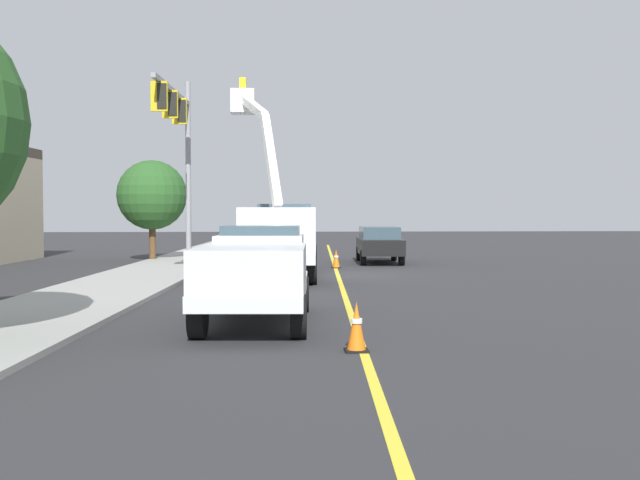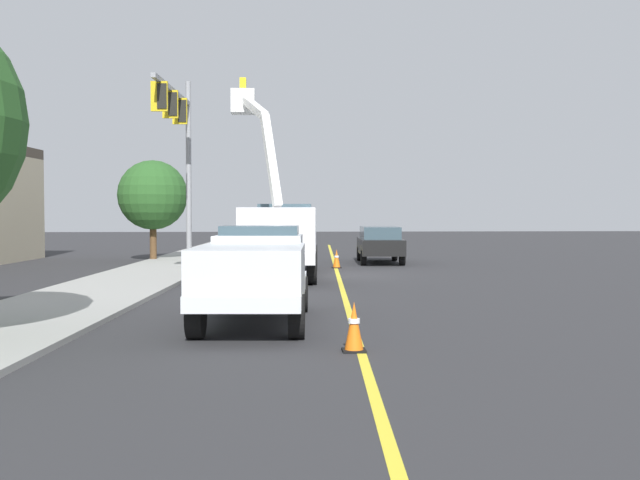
{
  "view_description": "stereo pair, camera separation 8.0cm",
  "coord_description": "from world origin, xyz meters",
  "px_view_note": "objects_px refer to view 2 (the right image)",
  "views": [
    {
      "loc": [
        -27.17,
        2.4,
        2.38
      ],
      "look_at": [
        -1.92,
        0.79,
        1.4
      ],
      "focal_mm": 40.99,
      "sensor_mm": 36.0,
      "label": 1
    },
    {
      "loc": [
        -27.18,
        2.32,
        2.38
      ],
      "look_at": [
        -1.92,
        0.79,
        1.4
      ],
      "focal_mm": 40.99,
      "sensor_mm": 36.0,
      "label": 2
    }
  ],
  "objects_px": {
    "passing_minivan": "(380,242)",
    "traffic_signal_mast": "(179,134)",
    "traffic_cone_leading": "(354,327)",
    "utility_bucket_truck": "(281,232)",
    "traffic_cone_mid_front": "(337,259)",
    "service_pickup_truck": "(255,271)"
  },
  "relations": [
    {
      "from": "traffic_cone_mid_front",
      "to": "traffic_signal_mast",
      "type": "bearing_deg",
      "value": 111.09
    },
    {
      "from": "service_pickup_truck",
      "to": "traffic_signal_mast",
      "type": "distance_m",
      "value": 13.89
    },
    {
      "from": "traffic_cone_leading",
      "to": "traffic_cone_mid_front",
      "type": "distance_m",
      "value": 18.46
    },
    {
      "from": "passing_minivan",
      "to": "traffic_cone_leading",
      "type": "distance_m",
      "value": 21.71
    },
    {
      "from": "passing_minivan",
      "to": "traffic_cone_mid_front",
      "type": "relative_size",
      "value": 6.24
    },
    {
      "from": "service_pickup_truck",
      "to": "traffic_signal_mast",
      "type": "xyz_separation_m",
      "value": [
        12.83,
        3.22,
        4.24
      ]
    },
    {
      "from": "passing_minivan",
      "to": "traffic_signal_mast",
      "type": "distance_m",
      "value": 10.99
    },
    {
      "from": "traffic_cone_mid_front",
      "to": "utility_bucket_truck",
      "type": "bearing_deg",
      "value": 148.4
    },
    {
      "from": "service_pickup_truck",
      "to": "passing_minivan",
      "type": "bearing_deg",
      "value": -16.15
    },
    {
      "from": "traffic_cone_leading",
      "to": "traffic_signal_mast",
      "type": "xyz_separation_m",
      "value": [
        16.01,
        5.0,
        4.93
      ]
    },
    {
      "from": "traffic_cone_mid_front",
      "to": "service_pickup_truck",
      "type": "bearing_deg",
      "value": 168.82
    },
    {
      "from": "passing_minivan",
      "to": "traffic_signal_mast",
      "type": "height_order",
      "value": "traffic_signal_mast"
    },
    {
      "from": "service_pickup_truck",
      "to": "passing_minivan",
      "type": "distance_m",
      "value": 18.99
    },
    {
      "from": "service_pickup_truck",
      "to": "traffic_cone_mid_front",
      "type": "distance_m",
      "value": 15.55
    },
    {
      "from": "utility_bucket_truck",
      "to": "traffic_signal_mast",
      "type": "xyz_separation_m",
      "value": [
        1.45,
        3.86,
        3.73
      ]
    },
    {
      "from": "passing_minivan",
      "to": "traffic_cone_leading",
      "type": "relative_size",
      "value": 5.75
    },
    {
      "from": "service_pickup_truck",
      "to": "traffic_signal_mast",
      "type": "relative_size",
      "value": 0.74
    },
    {
      "from": "utility_bucket_truck",
      "to": "traffic_signal_mast",
      "type": "distance_m",
      "value": 5.56
    },
    {
      "from": "service_pickup_truck",
      "to": "utility_bucket_truck",
      "type": "bearing_deg",
      "value": -3.21
    },
    {
      "from": "utility_bucket_truck",
      "to": "service_pickup_truck",
      "type": "distance_m",
      "value": 11.41
    },
    {
      "from": "passing_minivan",
      "to": "traffic_signal_mast",
      "type": "bearing_deg",
      "value": 122.45
    },
    {
      "from": "utility_bucket_truck",
      "to": "traffic_cone_mid_front",
      "type": "height_order",
      "value": "utility_bucket_truck"
    }
  ]
}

